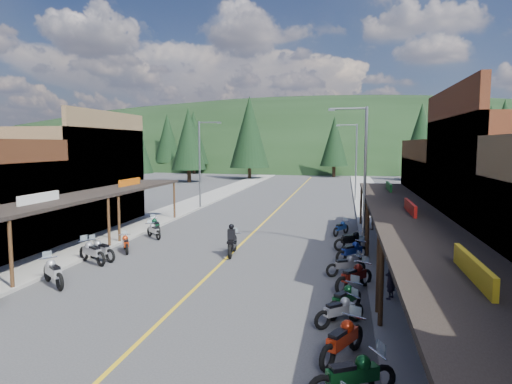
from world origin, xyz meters
The scene contains 39 objects.
ground centered at (0.00, 0.00, 0.00)m, with size 220.00×220.00×0.00m, color #38383A.
centerline centered at (0.00, 20.00, 0.01)m, with size 0.15×90.00×0.01m, color gold.
sidewalk_west centered at (-8.70, 20.00, 0.07)m, with size 3.40×94.00×0.15m, color gray.
sidewalk_east centered at (8.70, 20.00, 0.07)m, with size 3.40×94.00×0.15m, color gray.
shop_west_3 centered at (-13.78, 11.30, 3.52)m, with size 10.90×10.20×8.20m.
shop_east_3 centered at (13.75, 11.30, 2.53)m, with size 10.90×10.20×6.20m.
streetlight_1 centered at (-6.95, 22.00, 4.46)m, with size 2.16×0.18×8.00m.
streetlight_2 centered at (6.95, 8.00, 4.46)m, with size 2.16×0.18×8.00m.
streetlight_3 centered at (6.95, 30.00, 4.46)m, with size 2.16×0.18×8.00m.
ridge_hill centered at (0.00, 135.00, 0.00)m, with size 310.00×140.00×60.00m, color black.
pine_0 centered at (-40.00, 62.00, 6.48)m, with size 5.04×5.04×11.00m.
pine_1 centered at (-24.00, 70.00, 7.24)m, with size 5.88×5.88×12.50m.
pine_2 centered at (-10.00, 58.00, 7.99)m, with size 6.72×6.72×14.00m.
pine_3 centered at (4.00, 66.00, 6.48)m, with size 5.04×5.04×11.00m.
pine_4 centered at (18.00, 60.00, 7.24)m, with size 5.88×5.88×12.50m.
pine_5 centered at (34.00, 72.00, 7.99)m, with size 6.72×6.72×14.00m.
pine_7 centered at (-32.00, 76.00, 7.24)m, with size 5.88×5.88×12.50m.
pine_8 centered at (-22.00, 40.00, 5.98)m, with size 4.48×4.48×10.00m.
pine_9 centered at (24.00, 45.00, 6.38)m, with size 4.93×4.93×10.80m.
pine_10 centered at (-18.00, 50.00, 6.78)m, with size 5.38×5.38×11.60m.
pine_11 centered at (20.00, 38.00, 7.19)m, with size 5.82×5.82×12.40m.
bike_west_7 centered at (-5.93, -1.35, 0.66)m, with size 0.77×2.32×1.32m, color #B0AFB5, non-canonical shape.
bike_west_8 centered at (-6.30, 2.25, 0.66)m, with size 0.77×2.30×1.31m, color gray, non-canonical shape.
bike_west_9 centered at (-6.21, 2.94, 0.62)m, with size 0.72×2.16×1.23m, color gray, non-canonical shape.
bike_west_10 centered at (-5.80, 4.84, 0.54)m, with size 0.63×1.89×1.08m, color #B02F0C, non-canonical shape.
bike_west_11 centered at (-5.81, 8.63, 0.55)m, with size 0.64×1.92×1.10m, color #9E9FA4, non-canonical shape.
bike_west_12 centered at (-6.34, 10.11, 0.59)m, with size 0.69×2.07×1.18m, color #0C3D24, non-canonical shape.
bike_east_4 centered at (6.27, -7.68, 0.63)m, with size 0.74×2.22×1.27m, color #0D441B, non-canonical shape.
bike_east_5 centered at (6.02, -5.75, 0.65)m, with size 0.76×2.27×1.30m, color #AF240C, non-canonical shape.
bike_east_6 centered at (5.91, -3.30, 0.56)m, with size 0.65×1.95×1.12m, color #9B9BA0, non-canonical shape.
bike_east_7 centered at (6.08, -2.28, 0.61)m, with size 0.71×2.13×1.22m, color #0C3C19, non-canonical shape.
bike_east_8 centered at (6.45, 0.50, 0.64)m, with size 0.75×2.25×1.29m, color #65140D, non-canonical shape.
bike_east_9 centered at (6.13, 2.53, 0.54)m, with size 0.64×1.91×1.09m, color gray, non-canonical shape.
bike_east_10 centered at (6.42, 5.07, 0.62)m, with size 0.72×2.17×1.24m, color navy, non-canonical shape.
bike_east_11 centered at (6.46, 7.74, 0.62)m, with size 0.73×2.18×1.25m, color black, non-canonical shape.
bike_east_12 centered at (5.82, 11.94, 0.54)m, with size 0.63×1.88×1.07m, color navy, non-canonical shape.
rider_on_bike centered at (0.15, 5.30, 0.71)m, with size 0.99×2.38×1.76m.
pedestrian_east_a centered at (7.75, -0.70, 0.94)m, with size 0.58×0.38×1.59m, color #231D2B.
pedestrian_east_b centered at (7.98, 13.54, 1.10)m, with size 0.93×0.53×1.90m, color brown.
Camera 1 is at (6.00, -18.01, 5.94)m, focal length 32.00 mm.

